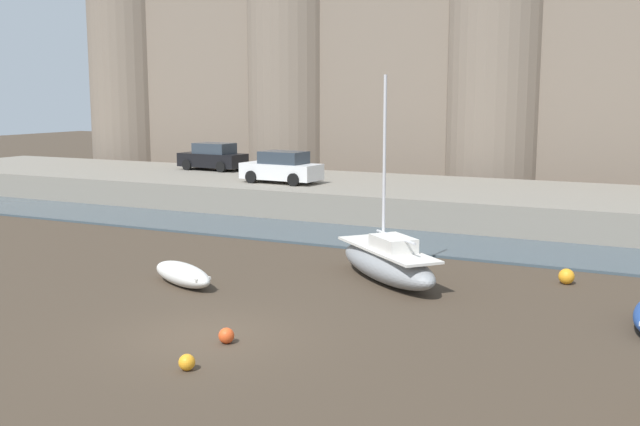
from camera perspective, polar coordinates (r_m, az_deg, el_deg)
ground_plane at (r=18.83m, az=-8.69°, el=-9.25°), size 160.00×160.00×0.00m
water_channel at (r=30.41m, az=5.71°, el=-2.08°), size 80.00×4.50×0.10m
quay_road at (r=37.11m, az=9.60°, el=0.87°), size 67.49×10.00×1.42m
castle at (r=46.70m, az=13.45°, el=11.27°), size 62.34×6.85×20.30m
rowboat_foreground_centre at (r=23.71m, az=-10.43°, el=-4.57°), size 3.06×2.07×0.69m
sailboat_midflat_centre at (r=23.79m, az=5.15°, el=-3.74°), size 5.02×4.67×6.48m
mooring_buoy_near_channel at (r=16.62m, az=-10.11°, el=-11.14°), size 0.36×0.36×0.36m
mooring_buoy_mid_mud at (r=18.18m, az=-7.15°, el=-9.26°), size 0.38×0.38×0.38m
mooring_buoy_near_shore at (r=24.71m, az=18.27°, el=-4.61°), size 0.49×0.49×0.49m
car_quay_centre_west at (r=38.19m, az=-2.93°, el=3.46°), size 4.21×2.10×1.62m
car_quay_east at (r=45.26m, az=-8.15°, el=4.24°), size 4.21×2.10×1.62m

